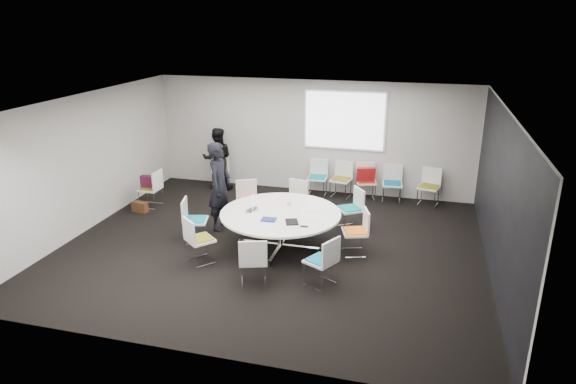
% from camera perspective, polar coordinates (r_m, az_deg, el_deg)
% --- Properties ---
extents(room_shell, '(8.08, 7.08, 2.88)m').
position_cam_1_polar(room_shell, '(9.57, -1.23, 1.55)').
color(room_shell, black).
rests_on(room_shell, ground).
extents(conference_table, '(2.30, 2.30, 0.73)m').
position_cam_1_polar(conference_table, '(9.82, -0.83, -3.27)').
color(conference_table, silver).
rests_on(conference_table, ground).
extents(projection_screen, '(1.90, 0.03, 1.35)m').
position_cam_1_polar(projection_screen, '(12.59, 6.29, 7.87)').
color(projection_screen, white).
rests_on(projection_screen, room_shell).
extents(chair_ring_a, '(0.57, 0.58, 0.88)m').
position_cam_1_polar(chair_ring_a, '(9.76, 7.46, -5.33)').
color(chair_ring_a, silver).
rests_on(chair_ring_a, ground).
extents(chair_ring_b, '(0.63, 0.63, 0.88)m').
position_cam_1_polar(chair_ring_b, '(10.84, 6.89, -2.73)').
color(chair_ring_b, silver).
rests_on(chair_ring_b, ground).
extents(chair_ring_c, '(0.56, 0.55, 0.88)m').
position_cam_1_polar(chair_ring_c, '(11.21, 0.71, -1.83)').
color(chair_ring_c, silver).
rests_on(chair_ring_c, ground).
extents(chair_ring_d, '(0.62, 0.61, 0.88)m').
position_cam_1_polar(chair_ring_d, '(11.23, -4.44, -1.85)').
color(chair_ring_d, silver).
rests_on(chair_ring_d, ground).
extents(chair_ring_e, '(0.55, 0.56, 0.88)m').
position_cam_1_polar(chair_ring_e, '(10.36, -10.24, -3.99)').
color(chair_ring_e, silver).
rests_on(chair_ring_e, ground).
extents(chair_ring_f, '(0.64, 0.64, 0.88)m').
position_cam_1_polar(chair_ring_f, '(9.50, -9.76, -6.17)').
color(chair_ring_f, silver).
rests_on(chair_ring_f, ground).
extents(chair_ring_g, '(0.58, 0.57, 0.88)m').
position_cam_1_polar(chair_ring_g, '(8.64, -3.87, -8.60)').
color(chair_ring_g, silver).
rests_on(chair_ring_g, ground).
extents(chair_ring_h, '(0.61, 0.61, 0.88)m').
position_cam_1_polar(chair_ring_h, '(8.63, 3.72, -8.65)').
color(chair_ring_h, silver).
rests_on(chair_ring_h, ground).
extents(chair_back_a, '(0.47, 0.46, 0.88)m').
position_cam_1_polar(chair_back_a, '(12.81, 3.27, 0.87)').
color(chair_back_a, silver).
rests_on(chair_back_a, ground).
extents(chair_back_b, '(0.53, 0.52, 0.88)m').
position_cam_1_polar(chair_back_b, '(12.71, 5.90, 0.64)').
color(chair_back_b, silver).
rests_on(chair_back_b, ground).
extents(chair_back_c, '(0.55, 0.55, 0.88)m').
position_cam_1_polar(chair_back_c, '(12.64, 8.64, 0.42)').
color(chair_back_c, silver).
rests_on(chair_back_c, ground).
extents(chair_back_d, '(0.50, 0.49, 0.88)m').
position_cam_1_polar(chair_back_d, '(12.59, 11.46, 0.16)').
color(chair_back_d, silver).
rests_on(chair_back_d, ground).
extents(chair_back_e, '(0.55, 0.54, 0.88)m').
position_cam_1_polar(chair_back_e, '(12.56, 15.32, -0.20)').
color(chair_back_e, silver).
rests_on(chair_back_e, ground).
extents(chair_spare_left, '(0.45, 0.46, 0.88)m').
position_cam_1_polar(chair_spare_left, '(12.42, -14.94, -0.38)').
color(chair_spare_left, silver).
rests_on(chair_spare_left, ground).
extents(chair_person_back, '(0.59, 0.58, 0.88)m').
position_cam_1_polar(chair_person_back, '(13.53, -7.49, 1.73)').
color(chair_person_back, silver).
rests_on(chair_person_back, ground).
extents(person_main, '(0.46, 0.69, 1.86)m').
position_cam_1_polar(person_main, '(10.69, -7.60, 0.64)').
color(person_main, black).
rests_on(person_main, ground).
extents(person_back, '(0.92, 0.80, 1.60)m').
position_cam_1_polar(person_back, '(13.23, -7.84, 3.69)').
color(person_back, black).
rests_on(person_back, ground).
extents(laptop, '(0.24, 0.32, 0.02)m').
position_cam_1_polar(laptop, '(9.86, -3.84, -2.01)').
color(laptop, '#333338').
rests_on(laptop, conference_table).
extents(laptop_lid, '(0.09, 0.29, 0.22)m').
position_cam_1_polar(laptop_lid, '(9.92, -3.92, -1.13)').
color(laptop_lid, silver).
rests_on(laptop_lid, conference_table).
extents(notebook_black, '(0.31, 0.36, 0.02)m').
position_cam_1_polar(notebook_black, '(9.29, 0.42, -3.34)').
color(notebook_black, black).
rests_on(notebook_black, conference_table).
extents(tablet_folio, '(0.27, 0.21, 0.03)m').
position_cam_1_polar(tablet_folio, '(9.39, -2.16, -3.07)').
color(tablet_folio, navy).
rests_on(tablet_folio, conference_table).
extents(papers_right, '(0.37, 0.35, 0.00)m').
position_cam_1_polar(papers_right, '(9.84, 2.30, -2.08)').
color(papers_right, white).
rests_on(papers_right, conference_table).
extents(papers_front, '(0.36, 0.33, 0.00)m').
position_cam_1_polar(papers_front, '(9.42, 2.93, -3.07)').
color(papers_front, white).
rests_on(papers_front, conference_table).
extents(cup, '(0.08, 0.08, 0.09)m').
position_cam_1_polar(cup, '(10.10, 0.10, -1.22)').
color(cup, white).
rests_on(cup, conference_table).
extents(phone, '(0.14, 0.08, 0.01)m').
position_cam_1_polar(phone, '(9.11, 1.80, -3.85)').
color(phone, black).
rests_on(phone, conference_table).
extents(maroon_bag, '(0.42, 0.20, 0.28)m').
position_cam_1_polar(maroon_bag, '(12.32, -15.14, 1.14)').
color(maroon_bag, '#471327').
rests_on(maroon_bag, chair_spare_left).
extents(brown_bag, '(0.38, 0.20, 0.24)m').
position_cam_1_polar(brown_bag, '(12.22, -16.14, -1.59)').
color(brown_bag, '#442815').
rests_on(brown_bag, ground).
extents(red_jacket, '(0.47, 0.29, 0.36)m').
position_cam_1_polar(red_jacket, '(12.30, 8.63, 1.96)').
color(red_jacket, '#AF1517').
rests_on(red_jacket, chair_back_c).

